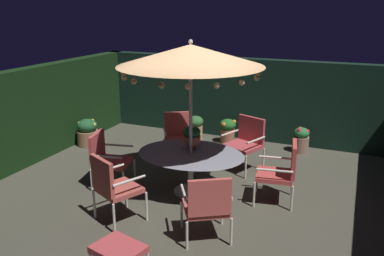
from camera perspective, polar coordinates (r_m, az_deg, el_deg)
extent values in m
cube|color=#474538|center=(6.91, 0.22, -9.39)|extent=(7.54, 6.92, 0.02)
cube|color=black|center=(9.56, 7.95, 4.12)|extent=(7.54, 0.30, 1.90)
cube|color=black|center=(8.55, -22.74, 1.39)|extent=(0.30, 6.92, 1.90)
cylinder|color=silver|center=(6.95, -0.18, -8.97)|extent=(0.58, 0.58, 0.03)
cylinder|color=silver|center=(6.81, -0.19, -6.50)|extent=(0.09, 0.09, 0.69)
ellipsoid|color=gray|center=(6.68, -0.19, -3.68)|extent=(1.82, 1.42, 0.03)
cylinder|color=silver|center=(6.54, -0.19, -0.09)|extent=(0.06, 0.06, 2.28)
cone|color=tan|center=(6.29, -0.20, 10.32)|extent=(2.32, 2.32, 0.33)
sphere|color=silver|center=(6.27, -0.21, 12.19)|extent=(0.07, 0.07, 0.07)
sphere|color=#F9DB8C|center=(5.99, 9.21, 7.07)|extent=(0.09, 0.09, 0.09)
sphere|color=#F9DB8C|center=(6.39, 9.43, 7.67)|extent=(0.09, 0.09, 0.09)
sphere|color=#F9DB8C|center=(6.82, 8.05, 8.32)|extent=(0.09, 0.09, 0.09)
sphere|color=#F9DB8C|center=(7.11, 5.94, 8.74)|extent=(0.09, 0.09, 0.09)
sphere|color=#F9DB8C|center=(7.29, 3.29, 9.02)|extent=(0.09, 0.09, 0.09)
sphere|color=#F9DB8C|center=(7.37, -0.15, 9.13)|extent=(0.09, 0.09, 0.09)
sphere|color=#F9DB8C|center=(7.32, -3.17, 9.05)|extent=(0.09, 0.09, 0.09)
sphere|color=#F9DB8C|center=(7.13, -6.13, 8.76)|extent=(0.09, 0.09, 0.09)
sphere|color=#F9DB8C|center=(6.82, -8.43, 8.31)|extent=(0.09, 0.09, 0.09)
sphere|color=#F9DB8C|center=(6.45, -9.74, 7.74)|extent=(0.09, 0.09, 0.09)
sphere|color=#F9DB8C|center=(6.01, -9.65, 7.08)|extent=(0.09, 0.09, 0.09)
sphere|color=#F9DB8C|center=(5.69, -8.26, 6.58)|extent=(0.09, 0.09, 0.09)
sphere|color=#F9DB8C|center=(5.37, -4.37, 6.09)|extent=(0.09, 0.09, 0.09)
sphere|color=#F9DB8C|center=(5.29, -0.57, 5.96)|extent=(0.09, 0.09, 0.09)
sphere|color=#F9DB8C|center=(5.35, 3.55, 6.07)|extent=(0.09, 0.09, 0.09)
sphere|color=#F9DB8C|center=(5.60, 7.11, 6.45)|extent=(0.09, 0.09, 0.09)
cylinder|color=#A36B45|center=(6.82, -0.02, -2.60)|extent=(0.13, 0.13, 0.11)
cylinder|color=#A95E4B|center=(6.78, -0.02, -1.61)|extent=(0.29, 0.29, 0.14)
ellipsoid|color=#1B642D|center=(6.73, -0.02, -0.52)|extent=(0.30, 0.30, 0.18)
sphere|color=#E3C650|center=(6.72, -0.02, 0.02)|extent=(0.10, 0.10, 0.10)
cylinder|color=silver|center=(6.47, -9.39, -9.19)|extent=(0.04, 0.04, 0.46)
cylinder|color=silver|center=(6.05, -6.48, -11.04)|extent=(0.04, 0.04, 0.46)
cylinder|color=silver|center=(6.24, -13.72, -10.53)|extent=(0.04, 0.04, 0.46)
cylinder|color=silver|center=(5.80, -11.02, -12.60)|extent=(0.04, 0.04, 0.46)
cube|color=#B44D44|center=(6.01, -10.29, -8.58)|extent=(0.73, 0.72, 0.07)
cube|color=#B44D44|center=(5.78, -12.67, -6.66)|extent=(0.51, 0.29, 0.51)
cylinder|color=silver|center=(6.15, -11.78, -5.71)|extent=(0.26, 0.49, 0.04)
cylinder|color=silver|center=(5.70, -8.92, -7.43)|extent=(0.26, 0.49, 0.04)
cylinder|color=silver|center=(5.86, -1.48, -12.25)|extent=(0.04, 0.04, 0.40)
cylinder|color=silver|center=(5.95, 4.30, -11.80)|extent=(0.04, 0.04, 0.40)
cylinder|color=silver|center=(5.39, -0.72, -15.09)|extent=(0.04, 0.04, 0.40)
cylinder|color=silver|center=(5.49, 5.61, -14.53)|extent=(0.04, 0.04, 0.40)
cube|color=#C65048|center=(5.54, 1.96, -11.27)|extent=(0.77, 0.76, 0.07)
cube|color=#C65048|center=(5.18, 2.53, -9.87)|extent=(0.51, 0.35, 0.50)
cylinder|color=silver|center=(5.39, -1.15, -9.29)|extent=(0.31, 0.47, 0.04)
cylinder|color=silver|center=(5.49, 5.05, -8.85)|extent=(0.31, 0.47, 0.04)
cylinder|color=silver|center=(6.47, 8.82, -9.37)|extent=(0.04, 0.04, 0.42)
cylinder|color=silver|center=(6.98, 9.22, -7.35)|extent=(0.04, 0.04, 0.42)
cylinder|color=silver|center=(6.46, 14.03, -9.74)|extent=(0.04, 0.04, 0.42)
cylinder|color=silver|center=(6.97, 14.02, -7.69)|extent=(0.04, 0.04, 0.42)
cube|color=#C54340|center=(6.61, 11.65, -6.60)|extent=(0.65, 0.64, 0.07)
cube|color=#C54340|center=(6.50, 14.26, -4.34)|extent=(0.15, 0.54, 0.53)
cylinder|color=silver|center=(6.28, 11.66, -5.96)|extent=(0.55, 0.13, 0.04)
cylinder|color=silver|center=(6.80, 11.84, -4.14)|extent=(0.55, 0.13, 0.04)
cylinder|color=silver|center=(7.44, 7.64, -5.56)|extent=(0.04, 0.04, 0.45)
cylinder|color=silver|center=(7.80, 4.02, -4.34)|extent=(0.04, 0.04, 0.45)
cylinder|color=silver|center=(7.86, 10.14, -4.43)|extent=(0.04, 0.04, 0.45)
cylinder|color=silver|center=(8.20, 6.60, -3.33)|extent=(0.04, 0.04, 0.45)
cube|color=#B54348|center=(7.73, 7.16, -2.61)|extent=(0.77, 0.73, 0.07)
cube|color=#B54348|center=(7.84, 8.44, -0.18)|extent=(0.57, 0.28, 0.50)
cylinder|color=silver|center=(7.49, 9.09, -1.71)|extent=(0.24, 0.51, 0.04)
cylinder|color=silver|center=(7.85, 5.43, -0.68)|extent=(0.24, 0.51, 0.04)
cylinder|color=silver|center=(7.92, 0.72, -4.11)|extent=(0.04, 0.04, 0.41)
cylinder|color=silver|center=(7.85, -3.60, -4.35)|extent=(0.04, 0.04, 0.41)
cylinder|color=silver|center=(8.44, 0.07, -2.75)|extent=(0.04, 0.04, 0.41)
cylinder|color=silver|center=(8.37, -3.98, -2.96)|extent=(0.04, 0.04, 0.41)
cube|color=#BF4E47|center=(8.05, -1.71, -1.91)|extent=(0.79, 0.77, 0.07)
cube|color=#BF4E47|center=(8.22, -1.97, 0.59)|extent=(0.51, 0.35, 0.51)
cylinder|color=silver|center=(8.03, 0.39, -0.39)|extent=(0.32, 0.47, 0.04)
cylinder|color=silver|center=(7.96, -3.86, -0.60)|extent=(0.32, 0.47, 0.04)
cylinder|color=silver|center=(7.39, -8.16, -5.91)|extent=(0.04, 0.04, 0.41)
cylinder|color=silver|center=(6.90, -9.71, -7.72)|extent=(0.04, 0.04, 0.41)
cylinder|color=silver|center=(7.59, -12.31, -5.51)|extent=(0.04, 0.04, 0.41)
cylinder|color=silver|center=(7.11, -14.11, -7.23)|extent=(0.04, 0.04, 0.41)
cube|color=#C04749|center=(7.15, -11.18, -4.82)|extent=(0.67, 0.67, 0.07)
cube|color=#C04749|center=(7.16, -13.37, -2.56)|extent=(0.17, 0.55, 0.48)
cylinder|color=silver|center=(7.33, -10.45, -2.43)|extent=(0.55, 0.15, 0.04)
cylinder|color=silver|center=(6.83, -12.18, -4.01)|extent=(0.55, 0.15, 0.04)
cylinder|color=silver|center=(5.25, -10.66, -16.62)|extent=(0.03, 0.03, 0.36)
cube|color=#BC4347|center=(4.86, -10.42, -16.61)|extent=(0.65, 0.56, 0.08)
cylinder|color=#8B6754|center=(9.02, 15.21, -2.26)|extent=(0.34, 0.34, 0.35)
ellipsoid|color=#277037|center=(8.94, 15.34, -0.67)|extent=(0.33, 0.33, 0.23)
sphere|color=red|center=(8.90, 16.08, -0.49)|extent=(0.10, 0.10, 0.10)
sphere|color=red|center=(9.01, 15.15, -0.12)|extent=(0.10, 0.10, 0.10)
sphere|color=red|center=(8.84, 15.04, -0.37)|extent=(0.11, 0.11, 0.11)
cylinder|color=tan|center=(9.48, 0.48, -0.69)|extent=(0.34, 0.34, 0.35)
ellipsoid|color=#2F6131|center=(9.40, 0.48, 0.93)|extent=(0.38, 0.38, 0.26)
sphere|color=#AC2F73|center=(9.37, 1.13, 1.20)|extent=(0.08, 0.08, 0.08)
sphere|color=#A43885|center=(9.47, 0.83, 1.38)|extent=(0.11, 0.11, 0.11)
sphere|color=#A93A7B|center=(9.44, -0.31, 1.26)|extent=(0.09, 0.09, 0.09)
sphere|color=#B83970|center=(9.29, 0.09, 1.03)|extent=(0.08, 0.08, 0.08)
cylinder|color=#8E6143|center=(9.43, -14.56, -1.38)|extent=(0.48, 0.48, 0.34)
ellipsoid|color=#20522B|center=(9.35, -14.69, 0.32)|extent=(0.44, 0.44, 0.31)
sphere|color=#F0D453|center=(9.24, -13.74, 0.49)|extent=(0.08, 0.08, 0.08)
sphere|color=yellow|center=(9.40, -14.01, 0.97)|extent=(0.10, 0.10, 0.10)
sphere|color=#E9BF45|center=(9.43, -15.03, 0.60)|extent=(0.10, 0.10, 0.10)
sphere|color=#E2D44D|center=(9.35, -15.72, 0.66)|extent=(0.08, 0.08, 0.08)
sphere|color=#F6D655|center=(9.23, -14.80, 0.35)|extent=(0.09, 0.09, 0.09)
cylinder|color=#A55E44|center=(9.34, 5.07, -1.10)|extent=(0.33, 0.33, 0.33)
ellipsoid|color=#236324|center=(9.26, 5.11, 0.48)|extent=(0.38, 0.38, 0.26)
sphere|color=orange|center=(9.22, 6.03, 0.89)|extent=(0.09, 0.09, 0.09)
sphere|color=orange|center=(9.32, 4.98, 1.06)|extent=(0.07, 0.07, 0.07)
sphere|color=orange|center=(9.12, 4.56, 0.50)|extent=(0.10, 0.10, 0.10)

